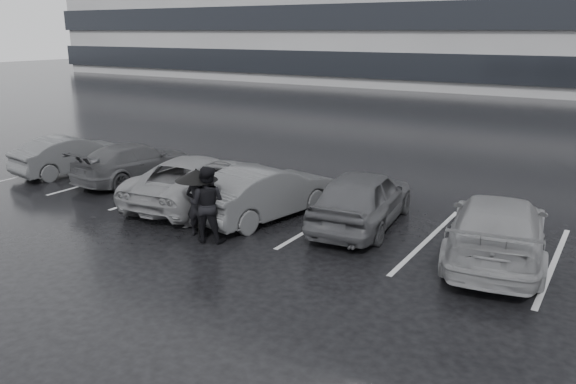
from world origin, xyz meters
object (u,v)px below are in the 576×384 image
at_px(pedestrian_left, 198,204).
at_px(car_main, 362,198).
at_px(car_west_d, 72,154).
at_px(car_west_a, 266,192).
at_px(car_west_c, 135,162).
at_px(pedestrian_right, 207,204).
at_px(car_east, 497,228).
at_px(car_west_b, 200,180).

bearing_deg(pedestrian_left, car_main, -153.20).
distance_m(car_main, car_west_d, 11.10).
bearing_deg(pedestrian_left, car_west_a, -121.48).
distance_m(car_main, car_west_c, 8.39).
height_order(car_west_c, pedestrian_right, pedestrian_right).
distance_m(car_west_c, pedestrian_right, 6.51).
bearing_deg(car_east, car_west_c, -12.31).
bearing_deg(car_west_c, car_west_d, 13.16).
bearing_deg(car_west_a, car_east, -165.94).
distance_m(car_west_c, car_east, 11.83).
distance_m(car_main, pedestrian_left, 4.18).
distance_m(car_west_d, pedestrian_left, 8.40).
relative_size(car_west_d, pedestrian_right, 2.18).
height_order(car_main, car_west_c, car_main).
bearing_deg(car_west_d, car_west_c, -162.87).
bearing_deg(pedestrian_left, car_west_b, -66.08).
relative_size(car_west_b, pedestrian_left, 3.15).
xyz_separation_m(car_main, car_west_d, (-11.10, -0.24, -0.09)).
bearing_deg(pedestrian_right, car_west_d, -38.20).
bearing_deg(car_main, pedestrian_right, 40.80).
xyz_separation_m(car_west_d, car_east, (14.52, -0.21, 0.05)).
height_order(car_west_d, pedestrian_left, pedestrian_left).
distance_m(car_west_b, car_west_c, 3.64).
bearing_deg(car_west_d, car_east, -172.48).
xyz_separation_m(car_west_d, pedestrian_right, (8.41, -2.71, 0.26)).
distance_m(car_main, car_west_a, 2.59).
bearing_deg(car_west_c, car_east, -178.67).
height_order(car_main, car_west_d, car_main).
bearing_deg(car_west_c, car_west_a, 175.78).
xyz_separation_m(car_main, pedestrian_left, (-3.10, -2.80, 0.06)).
bearing_deg(car_main, car_east, 165.56).
height_order(car_west_a, car_west_b, same).
height_order(car_west_b, car_east, car_east).
xyz_separation_m(car_west_a, pedestrian_left, (-0.61, -2.08, 0.10)).
distance_m(car_main, car_east, 3.46).
height_order(pedestrian_left, pedestrian_right, pedestrian_right).
bearing_deg(pedestrian_left, car_west_c, -44.62).
bearing_deg(car_west_c, pedestrian_right, 155.65).
bearing_deg(car_west_b, car_west_a, 172.32).
xyz_separation_m(car_main, car_east, (3.43, -0.45, -0.04)).
relative_size(car_west_a, car_east, 0.87).
height_order(car_west_b, pedestrian_left, pedestrian_left).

